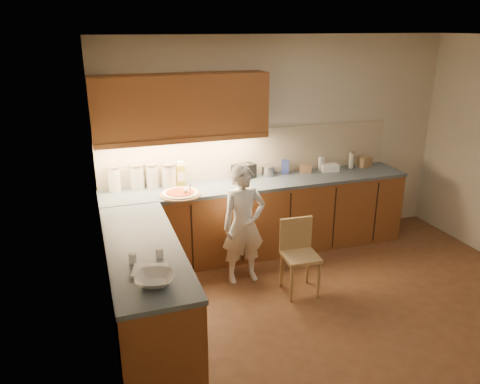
{
  "coord_description": "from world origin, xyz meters",
  "views": [
    {
      "loc": [
        -2.32,
        -3.29,
        2.68
      ],
      "look_at": [
        -0.8,
        1.2,
        1.0
      ],
      "focal_mm": 35.0,
      "sensor_mm": 36.0,
      "label": 1
    }
  ],
  "objects_px": {
    "child": "(244,225)",
    "oil_jug": "(180,175)",
    "toaster": "(244,171)",
    "wooden_chair": "(299,250)",
    "pizza_on_board": "(181,194)"
  },
  "relations": [
    {
      "from": "child",
      "to": "wooden_chair",
      "type": "xyz_separation_m",
      "value": [
        0.48,
        -0.38,
        -0.2
      ]
    },
    {
      "from": "child",
      "to": "oil_jug",
      "type": "height_order",
      "value": "child"
    },
    {
      "from": "child",
      "to": "oil_jug",
      "type": "bearing_deg",
      "value": 124.89
    },
    {
      "from": "child",
      "to": "wooden_chair",
      "type": "distance_m",
      "value": 0.65
    },
    {
      "from": "pizza_on_board",
      "to": "oil_jug",
      "type": "relative_size",
      "value": 1.5
    },
    {
      "from": "wooden_chair",
      "to": "oil_jug",
      "type": "bearing_deg",
      "value": 135.73
    },
    {
      "from": "child",
      "to": "oil_jug",
      "type": "xyz_separation_m",
      "value": [
        -0.52,
        0.74,
        0.4
      ]
    },
    {
      "from": "child",
      "to": "toaster",
      "type": "bearing_deg",
      "value": 70.44
    },
    {
      "from": "oil_jug",
      "to": "toaster",
      "type": "height_order",
      "value": "oil_jug"
    },
    {
      "from": "oil_jug",
      "to": "toaster",
      "type": "xyz_separation_m",
      "value": [
        0.8,
        0.05,
        -0.05
      ]
    },
    {
      "from": "pizza_on_board",
      "to": "wooden_chair",
      "type": "relative_size",
      "value": 0.57
    },
    {
      "from": "pizza_on_board",
      "to": "child",
      "type": "relative_size",
      "value": 0.34
    },
    {
      "from": "child",
      "to": "pizza_on_board",
      "type": "bearing_deg",
      "value": 143.7
    },
    {
      "from": "child",
      "to": "wooden_chair",
      "type": "relative_size",
      "value": 1.67
    },
    {
      "from": "pizza_on_board",
      "to": "child",
      "type": "distance_m",
      "value": 0.78
    }
  ]
}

